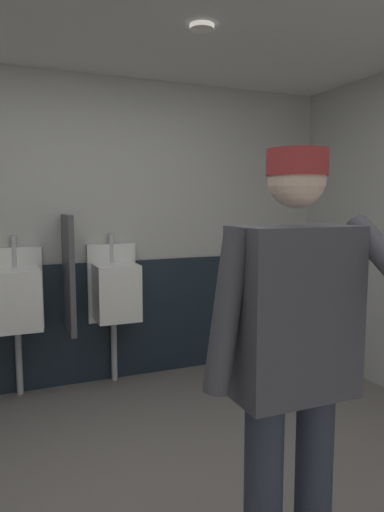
# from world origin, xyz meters

# --- Properties ---
(wall_back) EXTENTS (4.93, 0.12, 2.50)m
(wall_back) POSITION_xyz_m (0.00, 2.03, 1.25)
(wall_back) COLOR #B2B2AD
(wall_back) RESTS_ON ground_plane
(wainscot_band_back) EXTENTS (4.33, 0.03, 1.00)m
(wainscot_band_back) POSITION_xyz_m (0.00, 1.95, 0.50)
(wainscot_band_back) COLOR #19232D
(wainscot_band_back) RESTS_ON ground_plane
(downlight_far) EXTENTS (0.14, 0.14, 0.03)m
(downlight_far) POSITION_xyz_m (0.45, 0.69, 2.49)
(downlight_far) COLOR white
(urinal_left) EXTENTS (0.40, 0.34, 1.24)m
(urinal_left) POSITION_xyz_m (-0.56, 1.81, 0.78)
(urinal_left) COLOR white
(urinal_left) RESTS_ON ground_plane
(urinal_middle) EXTENTS (0.40, 0.34, 1.24)m
(urinal_middle) POSITION_xyz_m (0.19, 1.81, 0.78)
(urinal_middle) COLOR white
(urinal_middle) RESTS_ON ground_plane
(privacy_divider_panel) EXTENTS (0.04, 0.40, 0.90)m
(privacy_divider_panel) POSITION_xyz_m (-0.19, 1.74, 0.95)
(privacy_divider_panel) COLOR #4C4C51
(person) EXTENTS (0.65, 0.60, 1.67)m
(person) POSITION_xyz_m (0.27, -0.53, 0.97)
(person) COLOR #2D3342
(person) RESTS_ON ground_plane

